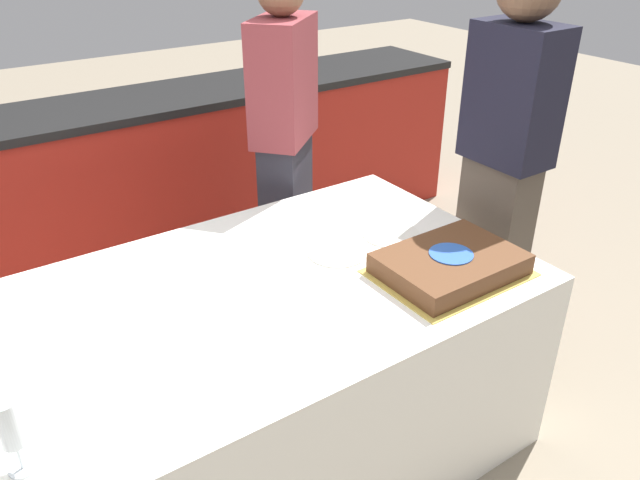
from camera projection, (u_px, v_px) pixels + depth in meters
The scene contains 9 objects.
ground_plane at pixel (247, 464), 2.26m from camera, with size 14.00×14.00×0.00m, color gray.
back_counter at pixel (93, 196), 3.19m from camera, with size 4.40×0.58×0.92m.
dining_table at pixel (241, 387), 2.08m from camera, with size 1.93×1.04×0.72m.
cake at pixel (450, 264), 2.01m from camera, with size 0.48×0.36×0.08m.
wine_glass at pixel (10, 426), 1.27m from camera, with size 0.06×0.06×0.19m.
side_plate_near_cake at pixel (391, 234), 2.26m from camera, with size 0.21×0.21×0.00m.
side_plate_right_edge at pixel (337, 252), 2.15m from camera, with size 0.21×0.21×0.00m.
person_cutting_cake at pixel (285, 155), 2.72m from camera, with size 0.41×0.39×1.58m.
person_seated_right at pixel (503, 167), 2.42m from camera, with size 0.23×0.33×1.65m.
Camera 1 is at (-0.68, -1.47, 1.79)m, focal length 35.00 mm.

